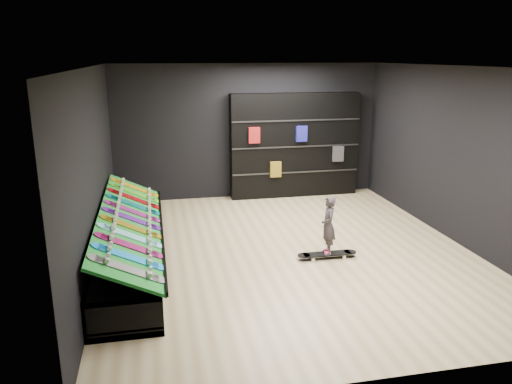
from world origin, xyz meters
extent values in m
cube|color=tan|center=(0.00, 0.00, 0.00)|extent=(6.00, 7.00, 0.01)
cube|color=white|center=(0.00, 0.00, 3.00)|extent=(6.00, 7.00, 0.01)
cube|color=black|center=(0.00, 3.50, 1.50)|extent=(6.00, 0.02, 3.00)
cube|color=black|center=(0.00, -3.50, 1.50)|extent=(6.00, 0.02, 3.00)
cube|color=black|center=(-3.00, 0.00, 1.50)|extent=(0.02, 7.00, 3.00)
cube|color=black|center=(3.00, 0.00, 1.50)|extent=(0.02, 7.00, 3.00)
cube|color=#106A1E|center=(-2.50, 0.00, 0.71)|extent=(0.92, 4.50, 0.46)
cube|color=black|center=(1.05, 3.32, 1.18)|extent=(2.95, 0.34, 2.36)
imported|color=black|center=(0.54, -0.43, 0.38)|extent=(0.18, 0.24, 0.57)
camera|label=1|loc=(-2.11, -7.52, 3.17)|focal=35.00mm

